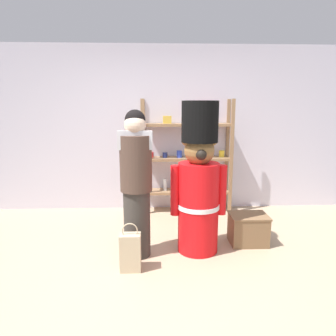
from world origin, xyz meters
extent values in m
plane|color=tan|center=(0.00, 0.00, 0.00)|extent=(6.40, 6.40, 0.00)
cube|color=silver|center=(0.00, 2.20, 1.30)|extent=(6.40, 0.12, 2.60)
cube|color=#93704C|center=(-0.26, 1.83, 0.89)|extent=(0.05, 0.05, 1.77)
cube|color=#93704C|center=(1.09, 1.83, 0.89)|extent=(0.05, 0.05, 1.77)
cube|color=#93704C|center=(-0.26, 2.13, 0.89)|extent=(0.05, 0.05, 1.77)
cube|color=#93704C|center=(1.09, 2.13, 0.89)|extent=(0.05, 0.05, 1.77)
cube|color=#93704C|center=(0.41, 1.98, 0.32)|extent=(1.36, 0.30, 0.04)
cube|color=#93704C|center=(0.41, 1.98, 0.85)|extent=(1.36, 0.30, 0.04)
cube|color=#93704C|center=(0.41, 1.98, 1.38)|extent=(1.36, 0.30, 0.04)
cylinder|color=red|center=(-0.15, 2.01, 0.91)|extent=(0.10, 0.10, 0.08)
cylinder|color=navy|center=(0.07, 1.97, 0.91)|extent=(0.08, 0.08, 0.08)
cylinder|color=blue|center=(0.30, 1.98, 0.93)|extent=(0.08, 0.08, 0.11)
cylinder|color=green|center=(0.53, 1.96, 0.92)|extent=(0.09, 0.09, 0.10)
cylinder|color=white|center=(0.75, 1.98, 0.92)|extent=(0.08, 0.08, 0.10)
cylinder|color=yellow|center=(0.98, 2.01, 0.92)|extent=(0.09, 0.09, 0.10)
cylinder|color=silver|center=(0.07, 1.97, 0.43)|extent=(0.06, 0.06, 0.19)
cylinder|color=navy|center=(0.75, 1.98, 0.42)|extent=(0.06, 0.06, 0.16)
cube|color=gold|center=(0.11, 1.98, 1.46)|extent=(0.13, 0.10, 0.11)
cube|color=#B21E2D|center=(0.72, 1.98, 1.49)|extent=(0.19, 0.15, 0.17)
cylinder|color=red|center=(0.41, 0.55, 0.52)|extent=(0.46, 0.46, 1.04)
cylinder|color=white|center=(0.41, 0.55, 0.55)|extent=(0.48, 0.48, 0.05)
sphere|color=olive|center=(0.41, 0.55, 1.19)|extent=(0.34, 0.34, 0.34)
sphere|color=olive|center=(0.27, 0.55, 1.30)|extent=(0.12, 0.12, 0.12)
sphere|color=olive|center=(0.55, 0.55, 1.30)|extent=(0.12, 0.12, 0.12)
cylinder|color=black|center=(0.41, 0.55, 1.50)|extent=(0.40, 0.40, 0.45)
cylinder|color=red|center=(0.14, 0.55, 0.73)|extent=(0.11, 0.11, 0.57)
cylinder|color=red|center=(0.67, 0.55, 0.73)|extent=(0.11, 0.11, 0.57)
sphere|color=black|center=(0.41, 0.40, 1.16)|extent=(0.12, 0.12, 0.12)
cylinder|color=#38332D|center=(-0.29, 0.46, 0.38)|extent=(0.30, 0.30, 0.76)
cylinder|color=#4C382D|center=(-0.29, 0.46, 1.06)|extent=(0.35, 0.35, 0.61)
sphere|color=beige|center=(-0.29, 0.46, 1.47)|extent=(0.23, 0.23, 0.23)
cube|color=silver|center=(-0.29, 0.39, 1.32)|extent=(0.37, 0.04, 0.20)
sphere|color=black|center=(-0.29, 0.48, 1.53)|extent=(0.22, 0.22, 0.22)
cube|color=#C1AD89|center=(-0.34, 0.11, 0.20)|extent=(0.21, 0.14, 0.40)
torus|color=#C1AD89|center=(-0.34, 0.11, 0.44)|extent=(0.16, 0.01, 0.16)
cube|color=brown|center=(1.05, 0.70, 0.17)|extent=(0.44, 0.34, 0.35)
cube|color=brown|center=(1.05, 0.70, 0.36)|extent=(0.46, 0.36, 0.02)
camera|label=1|loc=(-0.08, -2.88, 1.68)|focal=33.56mm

